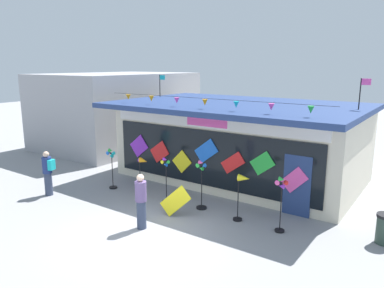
{
  "coord_description": "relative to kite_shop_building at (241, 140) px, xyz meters",
  "views": [
    {
      "loc": [
        6.81,
        -7.43,
        4.8
      ],
      "look_at": [
        -0.7,
        3.27,
        1.98
      ],
      "focal_mm": 34.6,
      "sensor_mm": 36.0,
      "label": 1
    }
  ],
  "objects": [
    {
      "name": "ground_plane",
      "position": [
        0.34,
        -6.41,
        -1.65
      ],
      "size": [
        80.0,
        80.0,
        0.0
      ],
      "primitive_type": "plane",
      "color": "gray"
    },
    {
      "name": "kite_shop_building",
      "position": [
        0.0,
        0.0,
        0.0
      ],
      "size": [
        9.93,
        6.54,
        4.34
      ],
      "color": "beige",
      "rests_on": "ground_plane"
    },
    {
      "name": "wind_spinner_far_left",
      "position": [
        -3.42,
        -4.26,
        -0.64
      ],
      "size": [
        0.35,
        0.31,
        1.61
      ],
      "color": "black",
      "rests_on": "ground_plane"
    },
    {
      "name": "wind_spinner_left",
      "position": [
        -1.97,
        -4.06,
        -0.67
      ],
      "size": [
        0.57,
        0.31,
        1.42
      ],
      "color": "black",
      "rests_on": "ground_plane"
    },
    {
      "name": "wind_spinner_center_left",
      "position": [
        -0.72,
        -4.23,
        -0.71
      ],
      "size": [
        0.31,
        0.31,
        1.64
      ],
      "color": "black",
      "rests_on": "ground_plane"
    },
    {
      "name": "wind_spinner_center_right",
      "position": [
        0.62,
        -4.0,
        -0.69
      ],
      "size": [
        0.35,
        0.35,
        1.7
      ],
      "color": "black",
      "rests_on": "ground_plane"
    },
    {
      "name": "wind_spinner_right",
      "position": [
        2.21,
        -4.13,
        -0.55
      ],
      "size": [
        0.53,
        0.29,
        1.53
      ],
      "color": "black",
      "rests_on": "ground_plane"
    },
    {
      "name": "wind_spinner_far_right",
      "position": [
        3.48,
        -4.16,
        -0.56
      ],
      "size": [
        0.35,
        0.28,
        1.68
      ],
      "color": "black",
      "rests_on": "ground_plane"
    },
    {
      "name": "person_near_camera",
      "position": [
        -4.78,
        -6.14,
        -0.76
      ],
      "size": [
        0.48,
        0.38,
        1.68
      ],
      "rotation": [
        0.0,
        0.0,
        5.04
      ],
      "color": "#333D56",
      "rests_on": "ground_plane"
    },
    {
      "name": "person_mid_plaza",
      "position": [
        0.01,
        -6.29,
        -0.8
      ],
      "size": [
        0.34,
        0.34,
        1.68
      ],
      "rotation": [
        0.0,
        0.0,
        4.47
      ],
      "color": "#333D56",
      "rests_on": "ground_plane"
    },
    {
      "name": "display_kite_on_ground",
      "position": [
        0.29,
        -4.99,
        -1.13
      ],
      "size": [
        1.04,
        0.34,
        1.04
      ],
      "primitive_type": "cube",
      "rotation": [
        -0.33,
        0.79,
        0.0
      ],
      "color": "yellow",
      "rests_on": "ground_plane"
    },
    {
      "name": "neighbour_building",
      "position": [
        -9.35,
        1.85,
        0.49
      ],
      "size": [
        6.07,
        8.8,
        4.28
      ],
      "primitive_type": "cube",
      "color": "#99999E",
      "rests_on": "ground_plane"
    }
  ]
}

